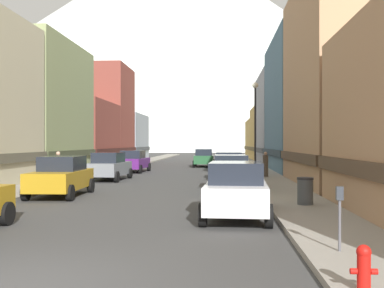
{
  "coord_description": "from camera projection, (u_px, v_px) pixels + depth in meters",
  "views": [
    {
      "loc": [
        3.32,
        -7.43,
        2.37
      ],
      "look_at": [
        0.49,
        36.92,
        2.28
      ],
      "focal_mm": 43.02,
      "sensor_mm": 36.0,
      "label": 1
    }
  ],
  "objects": [
    {
      "name": "storefront_right_5",
      "position": [
        270.0,
        140.0,
        73.88
      ],
      "size": [
        7.76,
        12.63,
        6.05
      ],
      "color": "#D8B259",
      "rests_on": "ground"
    },
    {
      "name": "parking_meter_near",
      "position": [
        340.0,
        209.0,
        9.43
      ],
      "size": [
        0.14,
        0.1,
        1.33
      ],
      "color": "#595960",
      "rests_on": "sidewalk_right"
    },
    {
      "name": "sidewalk_right",
      "position": [
        253.0,
        168.0,
        42.16
      ],
      "size": [
        2.5,
        100.0,
        0.15
      ],
      "primitive_type": "cube",
      "color": "gray",
      "rests_on": "ground"
    },
    {
      "name": "pedestrian_1",
      "position": [
        266.0,
        165.0,
        30.43
      ],
      "size": [
        0.36,
        0.36,
        1.65
      ],
      "color": "brown",
      "rests_on": "sidewalk_right"
    },
    {
      "name": "storefront_left_5",
      "position": [
        121.0,
        138.0,
        63.6
      ],
      "size": [
        6.38,
        10.61,
        6.34
      ],
      "color": "#99A5B2",
      "rests_on": "ground"
    },
    {
      "name": "car_left_3",
      "position": [
        134.0,
        161.0,
        37.33
      ],
      "size": [
        2.24,
        4.48,
        1.78
      ],
      "color": "#591E72",
      "rests_on": "ground"
    },
    {
      "name": "car_right_1",
      "position": [
        231.0,
        173.0,
        22.63
      ],
      "size": [
        2.09,
        4.41,
        1.78
      ],
      "color": "#265933",
      "rests_on": "ground"
    },
    {
      "name": "trash_bin_right",
      "position": [
        305.0,
        191.0,
        16.58
      ],
      "size": [
        0.59,
        0.59,
        0.98
      ],
      "color": "#4C5156",
      "rests_on": "sidewalk_right"
    },
    {
      "name": "car_right_2",
      "position": [
        229.0,
        166.0,
        29.78
      ],
      "size": [
        2.07,
        4.4,
        1.78
      ],
      "color": "black",
      "rests_on": "ground"
    },
    {
      "name": "storefront_right_4",
      "position": [
        277.0,
        135.0,
        61.82
      ],
      "size": [
        6.9,
        11.14,
        7.13
      ],
      "color": "#D8B259",
      "rests_on": "ground"
    },
    {
      "name": "sidewalk_left",
      "position": [
        119.0,
        168.0,
        42.96
      ],
      "size": [
        2.5,
        100.0,
        0.15
      ],
      "primitive_type": "cube",
      "color": "gray",
      "rests_on": "ground"
    },
    {
      "name": "mountain_backdrop",
      "position": [
        174.0,
        42.0,
        268.54
      ],
      "size": [
        313.11,
        313.11,
        123.13
      ],
      "primitive_type": "cone",
      "color": "silver",
      "rests_on": "ground"
    },
    {
      "name": "streetlamp_right",
      "position": [
        255.0,
        116.0,
        27.44
      ],
      "size": [
        0.36,
        0.36,
        5.86
      ],
      "color": "black",
      "rests_on": "sidewalk_right"
    },
    {
      "name": "storefront_left_4",
      "position": [
        101.0,
        117.0,
        53.72
      ],
      "size": [
        6.83,
        8.12,
        11.29
      ],
      "color": "brown",
      "rests_on": "ground"
    },
    {
      "name": "ground_plane",
      "position": [
        21.0,
        286.0,
        7.63
      ],
      "size": [
        400.0,
        400.0,
        0.0
      ],
      "primitive_type": "plane",
      "color": "#3F3F3F"
    },
    {
      "name": "storefront_left_3",
      "position": [
        79.0,
        136.0,
        44.67
      ],
      "size": [
        6.39,
        9.9,
        6.39
      ],
      "color": "brown",
      "rests_on": "ground"
    },
    {
      "name": "pedestrian_0",
      "position": [
        58.0,
        167.0,
        26.99
      ],
      "size": [
        0.36,
        0.36,
        1.73
      ],
      "color": "brown",
      "rests_on": "sidewalk_left"
    },
    {
      "name": "car_driving_0",
      "position": [
        204.0,
        158.0,
        45.83
      ],
      "size": [
        2.06,
        4.4,
        1.78
      ],
      "color": "#265933",
      "rests_on": "ground"
    },
    {
      "name": "storefront_right_2",
      "position": [
        318.0,
        108.0,
        37.68
      ],
      "size": [
        7.83,
        13.17,
        10.91
      ],
      "color": "slate",
      "rests_on": "ground"
    },
    {
      "name": "storefront_right_3",
      "position": [
        288.0,
        121.0,
        50.43
      ],
      "size": [
        6.49,
        11.51,
        9.91
      ],
      "color": "#99A5B2",
      "rests_on": "ground"
    },
    {
      "name": "fire_hydrant_near",
      "position": [
        364.0,
        267.0,
        6.86
      ],
      "size": [
        0.4,
        0.22,
        0.7
      ],
      "color": "red",
      "rests_on": "sidewalk_right"
    },
    {
      "name": "car_left_1",
      "position": [
        61.0,
        176.0,
        20.47
      ],
      "size": [
        2.17,
        4.45,
        1.78
      ],
      "color": "#B28419",
      "rests_on": "ground"
    },
    {
      "name": "storefront_left_2",
      "position": [
        10.0,
        111.0,
        34.02
      ],
      "size": [
        9.85,
        10.62,
        9.79
      ],
      "color": "#8C9966",
      "rests_on": "ground"
    },
    {
      "name": "car_right_0",
      "position": [
        236.0,
        190.0,
        14.45
      ],
      "size": [
        2.24,
        4.48,
        1.78
      ],
      "color": "silver",
      "rests_on": "ground"
    },
    {
      "name": "car_left_2",
      "position": [
        109.0,
        166.0,
        29.26
      ],
      "size": [
        2.24,
        4.48,
        1.78
      ],
      "color": "slate",
      "rests_on": "ground"
    },
    {
      "name": "storefront_right_1",
      "position": [
        365.0,
        86.0,
        25.1
      ],
      "size": [
        7.59,
        11.51,
        11.33
      ],
      "color": "tan",
      "rests_on": "ground"
    }
  ]
}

